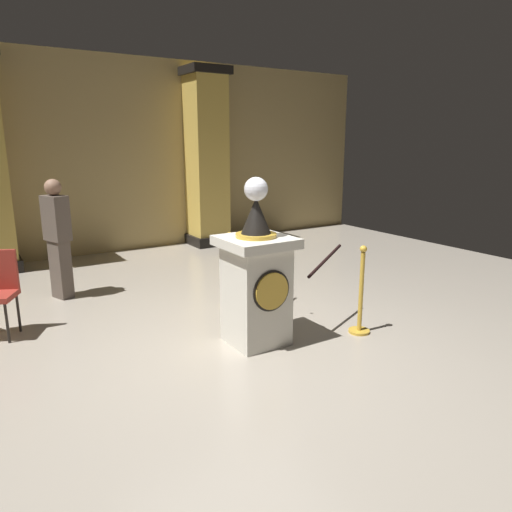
% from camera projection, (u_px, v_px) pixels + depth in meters
% --- Properties ---
extents(ground_plane, '(12.17, 12.17, 0.00)m').
position_uv_depth(ground_plane, '(242.00, 342.00, 5.18)').
color(ground_plane, '#9E9384').
extents(back_wall, '(12.17, 0.16, 3.68)m').
position_uv_depth(back_wall, '(101.00, 156.00, 8.99)').
color(back_wall, tan).
rests_on(back_wall, ground_plane).
extents(pedestal_clock, '(0.71, 0.71, 1.78)m').
position_uv_depth(pedestal_clock, '(256.00, 279.00, 5.02)').
color(pedestal_clock, silver).
rests_on(pedestal_clock, ground_plane).
extents(stanchion_near, '(0.24, 0.24, 1.01)m').
position_uv_depth(stanchion_near, '(361.00, 303.00, 5.36)').
color(stanchion_near, gold).
rests_on(stanchion_near, ground_plane).
extents(stanchion_far, '(0.24, 0.24, 0.99)m').
position_uv_depth(stanchion_far, '(230.00, 281.00, 6.25)').
color(stanchion_far, gold).
rests_on(stanchion_far, ground_plane).
extents(velvet_rope, '(1.21, 1.22, 0.22)m').
position_uv_depth(velvet_rope, '(291.00, 256.00, 5.70)').
color(velvet_rope, black).
extents(column_right, '(0.83, 0.83, 3.53)m').
position_uv_depth(column_right, '(207.00, 159.00, 9.71)').
color(column_right, black).
rests_on(column_right, ground_plane).
extents(bystander_guest, '(0.33, 0.41, 1.64)m').
position_uv_depth(bystander_guest, '(58.00, 236.00, 6.46)').
color(bystander_guest, brown).
rests_on(bystander_guest, ground_plane).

